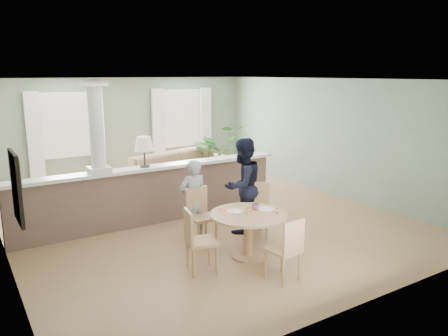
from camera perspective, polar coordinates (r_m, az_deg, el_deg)
ground at (r=8.77m, az=-3.11°, el=-6.43°), size 8.00×8.00×0.00m
room_shell at (r=8.91m, az=-5.39°, el=5.78°), size 7.02×8.02×2.71m
pony_wall at (r=8.34m, az=-9.78°, el=-2.53°), size 5.32×0.38×2.70m
sofa at (r=10.64m, az=-5.04°, el=-0.50°), size 3.40×2.05×0.93m
houseplant at (r=11.40m, az=-1.04°, el=1.90°), size 1.45×1.29×1.51m
dining_table at (r=6.76m, az=3.22°, el=-7.10°), size 1.18×1.18×0.81m
chair_far_boy at (r=7.39m, az=-3.15°, el=-5.85°), size 0.42×0.42×0.93m
chair_far_man at (r=7.65m, az=4.38°, el=-5.14°), size 0.60×0.60×0.95m
chair_near at (r=6.09m, az=8.23°, el=-10.20°), size 0.46×0.46×0.91m
chair_side at (r=6.30m, az=-3.58°, el=-9.14°), size 0.50×0.50×0.93m
child_person at (r=7.50m, az=-4.06°, el=-4.13°), size 0.52×0.34×1.39m
man_person at (r=7.78m, az=2.44°, el=-2.31°), size 0.97×0.83×1.71m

